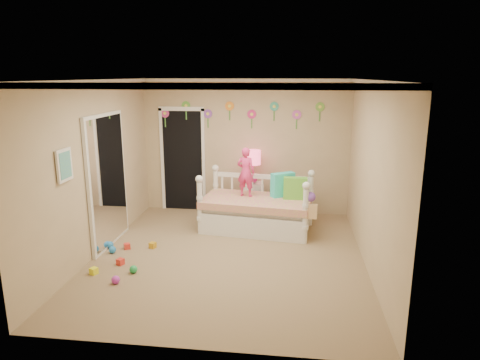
# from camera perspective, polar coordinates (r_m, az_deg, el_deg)

# --- Properties ---
(floor) EXTENTS (4.00, 4.50, 0.01)m
(floor) POSITION_cam_1_polar(r_m,az_deg,el_deg) (6.53, -1.54, -10.23)
(floor) COLOR #7F684C
(floor) RESTS_ON ground
(ceiling) EXTENTS (4.00, 4.50, 0.01)m
(ceiling) POSITION_cam_1_polar(r_m,az_deg,el_deg) (5.96, -1.70, 13.24)
(ceiling) COLOR white
(ceiling) RESTS_ON floor
(back_wall) EXTENTS (4.00, 0.01, 2.60)m
(back_wall) POSITION_cam_1_polar(r_m,az_deg,el_deg) (8.31, 0.71, 4.40)
(back_wall) COLOR tan
(back_wall) RESTS_ON floor
(left_wall) EXTENTS (0.01, 4.50, 2.60)m
(left_wall) POSITION_cam_1_polar(r_m,az_deg,el_deg) (6.71, -18.77, 1.38)
(left_wall) COLOR tan
(left_wall) RESTS_ON floor
(right_wall) EXTENTS (0.01, 4.50, 2.60)m
(right_wall) POSITION_cam_1_polar(r_m,az_deg,el_deg) (6.15, 17.15, 0.42)
(right_wall) COLOR tan
(right_wall) RESTS_ON floor
(crown_molding) EXTENTS (4.00, 4.50, 0.06)m
(crown_molding) POSITION_cam_1_polar(r_m,az_deg,el_deg) (5.96, -1.70, 12.95)
(crown_molding) COLOR white
(crown_molding) RESTS_ON ceiling
(daybed) EXTENTS (2.01, 1.25, 1.03)m
(daybed) POSITION_cam_1_polar(r_m,az_deg,el_deg) (7.47, 2.25, -2.87)
(daybed) COLOR white
(daybed) RESTS_ON floor
(pillow_turquoise) EXTENTS (0.44, 0.35, 0.42)m
(pillow_turquoise) POSITION_cam_1_polar(r_m,az_deg,el_deg) (7.56, 5.74, -0.62)
(pillow_turquoise) COLOR #2AD2BC
(pillow_turquoise) RESTS_ON daybed
(pillow_lime) EXTENTS (0.40, 0.15, 0.38)m
(pillow_lime) POSITION_cam_1_polar(r_m,az_deg,el_deg) (7.42, 7.40, -1.10)
(pillow_lime) COLOR #62BB39
(pillow_lime) RESTS_ON daybed
(child) EXTENTS (0.36, 0.27, 0.88)m
(child) POSITION_cam_1_polar(r_m,az_deg,el_deg) (7.47, 0.78, 1.08)
(child) COLOR #F3377D
(child) RESTS_ON daybed
(nightstand) EXTENTS (0.44, 0.36, 0.66)m
(nightstand) POSITION_cam_1_polar(r_m,az_deg,el_deg) (8.23, 1.72, -2.63)
(nightstand) COLOR white
(nightstand) RESTS_ON floor
(table_lamp) EXTENTS (0.29, 0.29, 0.63)m
(table_lamp) POSITION_cam_1_polar(r_m,az_deg,el_deg) (8.05, 1.76, 2.50)
(table_lamp) COLOR #E81E85
(table_lamp) RESTS_ON nightstand
(closet_doorway) EXTENTS (0.90, 0.04, 2.07)m
(closet_doorway) POSITION_cam_1_polar(r_m,az_deg,el_deg) (8.56, -7.66, 2.77)
(closet_doorway) COLOR black
(closet_doorway) RESTS_ON back_wall
(flower_decals) EXTENTS (3.40, 0.02, 0.50)m
(flower_decals) POSITION_cam_1_polar(r_m,az_deg,el_deg) (8.22, 0.08, 8.81)
(flower_decals) COLOR #B2668C
(flower_decals) RESTS_ON back_wall
(mirror_closet) EXTENTS (0.07, 1.30, 2.10)m
(mirror_closet) POSITION_cam_1_polar(r_m,az_deg,el_deg) (7.01, -17.27, -0.09)
(mirror_closet) COLOR white
(mirror_closet) RESTS_ON left_wall
(wall_picture) EXTENTS (0.05, 0.34, 0.42)m
(wall_picture) POSITION_cam_1_polar(r_m,az_deg,el_deg) (5.87, -22.44, 1.85)
(wall_picture) COLOR white
(wall_picture) RESTS_ON left_wall
(hanging_bag) EXTENTS (0.20, 0.16, 0.36)m
(hanging_bag) POSITION_cam_1_polar(r_m,az_deg,el_deg) (6.91, 9.38, -3.48)
(hanging_bag) COLOR beige
(hanging_bag) RESTS_ON daybed
(toy_scatter) EXTENTS (0.92, 1.37, 0.11)m
(toy_scatter) POSITION_cam_1_polar(r_m,az_deg,el_deg) (6.57, -16.17, -10.13)
(toy_scatter) COLOR #996666
(toy_scatter) RESTS_ON floor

